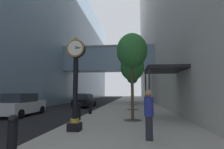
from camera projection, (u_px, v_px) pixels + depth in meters
ground_plane at (110, 104)px, 29.09m from camera, size 110.00×110.00×0.00m
sidewalk_right at (132, 102)px, 31.68m from camera, size 6.93×80.00×0.14m
building_block_left at (50, 34)px, 34.56m from camera, size 23.57×80.00×25.65m
street_clock at (75, 78)px, 8.31m from camera, size 0.84×0.55×4.27m
bollard_nearest at (13, 133)px, 5.08m from camera, size 0.27×0.27×1.08m
bollard_third at (79, 111)px, 11.28m from camera, size 0.27×0.27×1.08m
bollard_fourth at (90, 107)px, 14.38m from camera, size 0.27×0.27×1.08m
street_tree_near at (132, 51)px, 11.49m from camera, size 1.92×1.92×5.39m
street_tree_mid_near at (132, 67)px, 18.29m from camera, size 2.36×2.36×5.55m
street_tree_mid_far at (132, 71)px, 25.14m from camera, size 2.33×2.33×6.02m
street_tree_far at (132, 78)px, 31.91m from camera, size 1.96×1.96×5.39m
pedestrian_walking at (149, 113)px, 6.60m from camera, size 0.35×0.46×1.79m
storefront_awning at (163, 71)px, 12.31m from camera, size 2.40×3.60×3.30m
car_silver_near at (84, 98)px, 30.42m from camera, size 2.09×4.70×1.61m
car_black_mid at (84, 101)px, 22.58m from camera, size 2.18×4.33×1.57m
car_white_far at (22, 105)px, 14.43m from camera, size 2.05×4.64×1.74m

